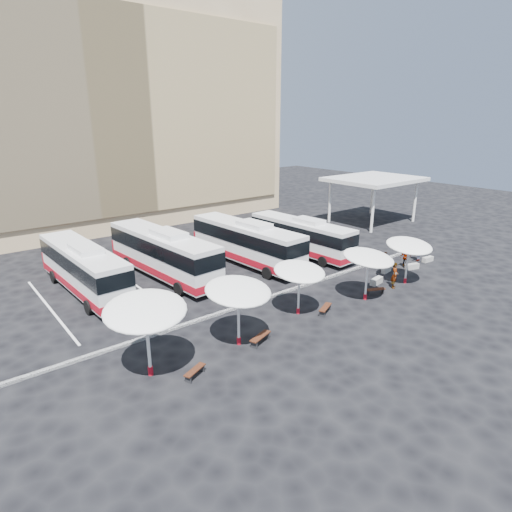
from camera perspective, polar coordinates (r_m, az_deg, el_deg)
ground at (r=28.88m, az=2.19°, el=-5.98°), size 120.00×120.00×0.00m
sandstone_building at (r=54.59m, az=-21.24°, el=17.80°), size 42.00×18.25×29.60m
service_canopy at (r=51.47m, az=15.51°, el=9.70°), size 10.00×8.00×5.20m
curb_divider at (r=29.20m, az=1.54°, el=-5.54°), size 34.00×0.25×0.15m
bay_lines at (r=34.87m, az=-6.44°, el=-1.76°), size 24.15×12.00×0.01m
bus_0 at (r=31.98m, az=-22.03°, el=-1.38°), size 2.94×11.43×3.60m
bus_1 at (r=33.28m, az=-12.32°, el=0.50°), size 3.47×12.23×3.83m
bus_2 at (r=35.55m, az=-1.31°, el=1.95°), size 3.24×11.88×3.73m
bus_3 at (r=38.19m, az=5.98°, el=2.75°), size 2.91×10.86×3.41m
sunshade_0 at (r=20.21m, az=-14.55°, el=-7.06°), size 4.84×4.87×3.97m
sunshade_1 at (r=22.34m, az=-2.39°, el=-4.71°), size 3.85×3.89×3.66m
sunshade_2 at (r=26.12m, az=5.81°, el=-2.08°), size 3.29×3.33×3.30m
sunshade_3 at (r=28.95m, az=14.76°, el=-0.24°), size 3.92×3.95×3.49m
sunshade_4 at (r=32.83m, az=19.74°, el=1.29°), size 4.16×4.18×3.39m
wood_bench_0 at (r=21.11m, az=-8.15°, el=-14.96°), size 1.36×0.85×0.41m
wood_bench_1 at (r=23.59m, az=0.59°, el=-10.81°), size 1.60×0.88×0.47m
wood_bench_2 at (r=27.32m, az=9.23°, el=-6.89°), size 1.49×0.96×0.45m
wood_bench_3 at (r=30.87m, az=15.67°, el=-4.40°), size 1.40×0.87×0.42m
conc_bench_0 at (r=32.81m, az=15.77°, el=-3.23°), size 1.28×0.59×0.46m
conc_bench_1 at (r=35.50m, az=16.98°, el=-1.77°), size 1.11×0.52×0.40m
conc_bench_2 at (r=36.91m, az=20.09°, el=-1.31°), size 1.22×0.70×0.44m
conc_bench_3 at (r=39.27m, az=21.93°, el=-0.41°), size 1.13×0.46×0.42m
passenger_0 at (r=32.25m, az=17.99°, el=-2.45°), size 0.83×0.75×1.90m
passenger_1 at (r=35.53m, az=16.77°, el=-0.70°), size 0.97×0.88×1.61m
passenger_2 at (r=37.00m, az=19.32°, el=-0.15°), size 1.07×0.83×1.69m
passenger_3 at (r=38.97m, az=20.83°, el=0.52°), size 1.06×0.62×1.62m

